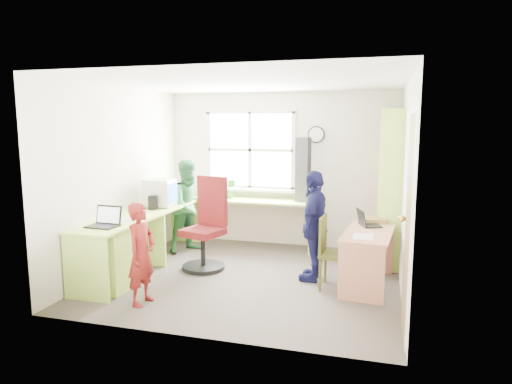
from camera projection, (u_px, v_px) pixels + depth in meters
room at (254, 180)px, 5.64m from camera, size 3.64×3.44×2.44m
l_desk at (145, 240)px, 5.75m from camera, size 2.38×2.95×0.75m
right_desk at (368, 247)px, 5.37m from camera, size 0.63×1.19×0.66m
bookshelf at (390, 191)px, 6.27m from camera, size 0.30×1.02×2.10m
swivel_chair at (207, 229)px, 6.05m from camera, size 0.69×0.69×1.22m
wooden_chair at (331, 250)px, 5.30m from camera, size 0.39×0.39×0.85m
crt_monitor at (160, 193)px, 6.44m from camera, size 0.41×0.37×0.39m
laptop_left at (105, 222)px, 5.22m from camera, size 0.34×0.29×0.23m
laptop_right at (367, 222)px, 5.64m from camera, size 0.34×0.37×0.21m
speaker_a at (153, 203)px, 6.22m from camera, size 0.10×0.10×0.19m
speaker_b at (174, 196)px, 6.80m from camera, size 0.10×0.10×0.19m
cd_tower at (303, 170)px, 6.83m from camera, size 0.22×0.20×0.96m
game_box at (374, 220)px, 5.86m from camera, size 0.36×0.36×0.06m
paper_a at (129, 219)px, 5.61m from camera, size 0.23×0.30×0.00m
paper_b at (363, 237)px, 5.09m from camera, size 0.23×0.32×0.00m
potted_plant at (230, 189)px, 7.16m from camera, size 0.17×0.13×0.30m
person_red at (142, 254)px, 4.82m from camera, size 0.29×0.42×1.10m
person_green at (190, 206)px, 6.84m from camera, size 0.80×0.85×1.39m
person_navy at (314, 226)px, 5.57m from camera, size 0.42×0.83×1.36m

